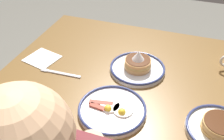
{
  "coord_description": "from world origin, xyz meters",
  "views": [
    {
      "loc": [
        -0.24,
        0.89,
        1.5
      ],
      "look_at": [
        0.06,
        0.01,
        0.79
      ],
      "focal_mm": 41.03,
      "sensor_mm": 36.0,
      "label": 1
    }
  ],
  "objects_px": {
    "plate_near_main": "(138,66)",
    "fork_near": "(60,73)",
    "paper_napkin": "(42,59)",
    "plate_center_pancakes": "(219,128)",
    "plate_far_companion": "(112,109)",
    "butter_knife": "(24,112)"
  },
  "relations": [
    {
      "from": "plate_near_main",
      "to": "fork_near",
      "type": "bearing_deg",
      "value": 23.19
    },
    {
      "from": "plate_near_main",
      "to": "paper_napkin",
      "type": "distance_m",
      "value": 0.48
    },
    {
      "from": "plate_center_pancakes",
      "to": "plate_far_companion",
      "type": "relative_size",
      "value": 0.89
    },
    {
      "from": "plate_far_companion",
      "to": "butter_knife",
      "type": "xyz_separation_m",
      "value": [
        0.33,
        0.12,
        -0.01
      ]
    },
    {
      "from": "plate_center_pancakes",
      "to": "fork_near",
      "type": "distance_m",
      "value": 0.71
    },
    {
      "from": "plate_far_companion",
      "to": "paper_napkin",
      "type": "xyz_separation_m",
      "value": [
        0.45,
        -0.22,
        -0.01
      ]
    },
    {
      "from": "plate_center_pancakes",
      "to": "fork_near",
      "type": "relative_size",
      "value": 1.19
    },
    {
      "from": "plate_far_companion",
      "to": "paper_napkin",
      "type": "bearing_deg",
      "value": -26.1
    },
    {
      "from": "plate_center_pancakes",
      "to": "paper_napkin",
      "type": "distance_m",
      "value": 0.87
    },
    {
      "from": "plate_center_pancakes",
      "to": "plate_far_companion",
      "type": "distance_m",
      "value": 0.4
    },
    {
      "from": "paper_napkin",
      "to": "butter_knife",
      "type": "height_order",
      "value": "butter_knife"
    },
    {
      "from": "plate_far_companion",
      "to": "butter_knife",
      "type": "relative_size",
      "value": 1.26
    },
    {
      "from": "plate_center_pancakes",
      "to": "fork_near",
      "type": "xyz_separation_m",
      "value": [
        0.7,
        -0.12,
        -0.02
      ]
    },
    {
      "from": "plate_center_pancakes",
      "to": "paper_napkin",
      "type": "bearing_deg",
      "value": -12.67
    },
    {
      "from": "plate_near_main",
      "to": "paper_napkin",
      "type": "height_order",
      "value": "plate_near_main"
    },
    {
      "from": "fork_near",
      "to": "plate_center_pancakes",
      "type": "bearing_deg",
      "value": 170.6
    },
    {
      "from": "plate_far_companion",
      "to": "paper_napkin",
      "type": "distance_m",
      "value": 0.51
    },
    {
      "from": "fork_near",
      "to": "butter_knife",
      "type": "bearing_deg",
      "value": 85.73
    },
    {
      "from": "plate_near_main",
      "to": "butter_knife",
      "type": "distance_m",
      "value": 0.54
    },
    {
      "from": "plate_far_companion",
      "to": "fork_near",
      "type": "xyz_separation_m",
      "value": [
        0.31,
        -0.15,
        -0.01
      ]
    },
    {
      "from": "paper_napkin",
      "to": "fork_near",
      "type": "xyz_separation_m",
      "value": [
        -0.15,
        0.07,
        0.0
      ]
    },
    {
      "from": "plate_near_main",
      "to": "paper_napkin",
      "type": "xyz_separation_m",
      "value": [
        0.48,
        0.07,
        -0.02
      ]
    }
  ]
}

